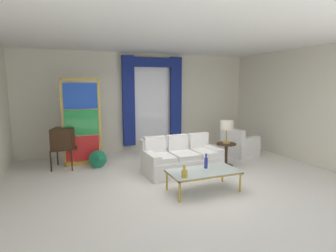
% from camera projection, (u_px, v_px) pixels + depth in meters
% --- Properties ---
extents(ground_plane, '(16.00, 16.00, 0.00)m').
position_uv_depth(ground_plane, '(180.00, 180.00, 5.95)').
color(ground_plane, white).
extents(wall_rear, '(8.00, 0.12, 3.00)m').
position_uv_depth(wall_rear, '(141.00, 102.00, 8.54)').
color(wall_rear, silver).
rests_on(wall_rear, ground).
extents(wall_right, '(0.12, 7.00, 3.00)m').
position_uv_depth(wall_right, '(292.00, 104.00, 7.60)').
color(wall_right, silver).
rests_on(wall_right, ground).
extents(ceiling_slab, '(8.00, 7.60, 0.04)m').
position_uv_depth(ceiling_slab, '(167.00, 41.00, 6.23)').
color(ceiling_slab, white).
extents(curtained_window, '(2.00, 0.17, 2.70)m').
position_uv_depth(curtained_window, '(153.00, 95.00, 8.48)').
color(curtained_window, white).
rests_on(curtained_window, ground).
extents(couch_white_long, '(1.80, 0.99, 0.86)m').
position_uv_depth(couch_white_long, '(181.00, 159.00, 6.46)').
color(couch_white_long, white).
rests_on(couch_white_long, ground).
extents(coffee_table, '(1.35, 0.70, 0.41)m').
position_uv_depth(coffee_table, '(203.00, 172.00, 5.26)').
color(coffee_table, silver).
rests_on(coffee_table, ground).
extents(bottle_blue_decanter, '(0.11, 0.11, 0.23)m').
position_uv_depth(bottle_blue_decanter, '(184.00, 173.00, 4.86)').
color(bottle_blue_decanter, gold).
rests_on(bottle_blue_decanter, coffee_table).
extents(bottle_crystal_tall, '(0.07, 0.07, 0.30)m').
position_uv_depth(bottle_crystal_tall, '(206.00, 162.00, 5.39)').
color(bottle_crystal_tall, navy).
rests_on(bottle_crystal_tall, coffee_table).
extents(vintage_tv, '(0.64, 0.70, 1.35)m').
position_uv_depth(vintage_tv, '(63.00, 139.00, 6.68)').
color(vintage_tv, '#382314').
rests_on(vintage_tv, ground).
extents(armchair_white, '(0.93, 0.92, 0.80)m').
position_uv_depth(armchair_white, '(239.00, 146.00, 7.97)').
color(armchair_white, white).
rests_on(armchair_white, ground).
extents(stained_glass_divider, '(0.95, 0.05, 2.20)m').
position_uv_depth(stained_glass_divider, '(82.00, 124.00, 6.88)').
color(stained_glass_divider, gold).
rests_on(stained_glass_divider, ground).
extents(peacock_figurine, '(0.44, 0.60, 0.50)m').
position_uv_depth(peacock_figurine, '(98.00, 160.00, 6.72)').
color(peacock_figurine, beige).
rests_on(peacock_figurine, ground).
extents(round_side_table, '(0.48, 0.48, 0.59)m').
position_uv_depth(round_side_table, '(226.00, 153.00, 6.87)').
color(round_side_table, '#382314').
rests_on(round_side_table, ground).
extents(table_lamp_brass, '(0.32, 0.32, 0.57)m').
position_uv_depth(table_lamp_brass, '(227.00, 126.00, 6.77)').
color(table_lamp_brass, '#B29338').
rests_on(table_lamp_brass, round_side_table).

